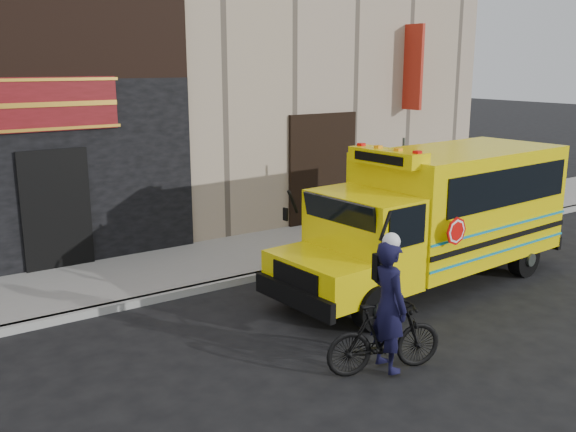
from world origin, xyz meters
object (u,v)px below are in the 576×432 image
at_px(bicycle, 384,337).
at_px(cyclist, 389,309).
at_px(sign_pole, 402,190).
at_px(school_bus, 439,212).

xyz_separation_m(bicycle, cyclist, (0.05, -0.01, 0.44)).
bearing_deg(sign_pole, bicycle, -136.09).
bearing_deg(school_bus, bicycle, -146.71).
relative_size(school_bus, sign_pole, 2.53).
relative_size(school_bus, bicycle, 3.87).
relative_size(school_bus, cyclist, 3.56).
height_order(school_bus, bicycle, school_bus).
bearing_deg(school_bus, sign_pole, 65.71).
height_order(sign_pole, bicycle, sign_pole).
xyz_separation_m(sign_pole, bicycle, (-4.55, -4.38, -1.00)).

